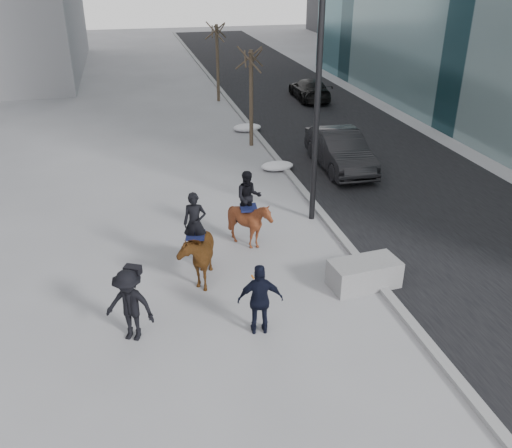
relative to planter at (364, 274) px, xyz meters
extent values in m
plane|color=gray|center=(-2.60, 0.06, -0.36)|extent=(120.00, 120.00, 0.00)
cube|color=black|center=(4.40, 10.06, -0.35)|extent=(8.00, 90.00, 0.01)
cube|color=gray|center=(0.40, 10.06, -0.30)|extent=(0.25, 90.00, 0.12)
cube|color=gray|center=(0.00, 0.00, 0.00)|extent=(1.88, 1.08, 0.72)
imported|color=black|center=(2.61, 8.50, 0.41)|extent=(1.76, 4.74, 1.55)
imported|color=black|center=(5.22, 20.17, 0.27)|extent=(1.95, 4.40, 1.26)
imported|color=#482B0E|center=(-4.17, 1.34, 0.43)|extent=(1.23, 2.01, 1.58)
imported|color=black|center=(-4.17, 1.49, 1.23)|extent=(0.67, 0.51, 1.65)
cube|color=#0E1234|center=(-4.17, 1.49, 0.89)|extent=(0.59, 0.65, 0.06)
imported|color=#49220E|center=(-2.42, 2.83, 0.40)|extent=(1.38, 1.51, 1.51)
imported|color=black|center=(-2.42, 2.98, 1.16)|extent=(0.83, 0.69, 1.58)
cube|color=#0F143A|center=(-2.42, 2.98, 0.83)|extent=(0.54, 0.61, 0.06)
imported|color=black|center=(-3.10, -1.27, 0.52)|extent=(1.08, 0.58, 1.75)
cylinder|color=#D5640C|center=(-3.15, -0.72, 0.79)|extent=(0.04, 0.18, 0.07)
imported|color=black|center=(-5.96, -0.83, 0.52)|extent=(1.31, 1.09, 1.75)
cube|color=black|center=(-5.81, -0.58, 1.26)|extent=(0.42, 0.36, 0.20)
cylinder|color=black|center=(0.00, 4.22, 4.14)|extent=(0.18, 0.18, 9.00)
ellipsoid|color=silver|center=(0.10, 8.88, -0.19)|extent=(1.33, 0.84, 0.34)
ellipsoid|color=silver|center=(0.10, 14.53, -0.18)|extent=(1.41, 0.89, 0.36)
camera|label=1|loc=(-5.54, -11.10, 7.40)|focal=38.00mm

